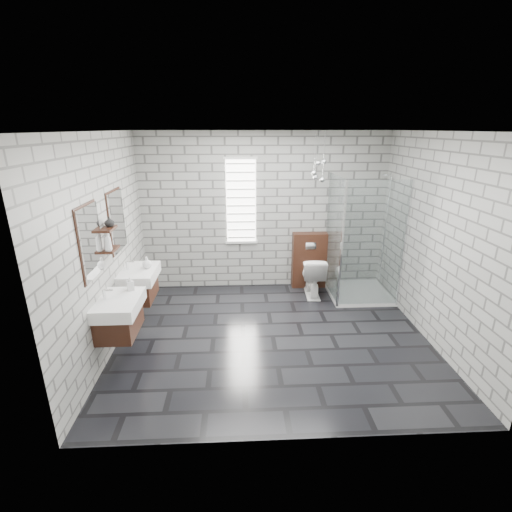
{
  "coord_description": "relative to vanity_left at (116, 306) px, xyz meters",
  "views": [
    {
      "loc": [
        -0.46,
        -4.47,
        2.74
      ],
      "look_at": [
        -0.22,
        0.35,
        1.06
      ],
      "focal_mm": 26.0,
      "sensor_mm": 36.0,
      "label": 1
    }
  ],
  "objects": [
    {
      "name": "floor",
      "position": [
        1.91,
        0.48,
        -0.77
      ],
      "size": [
        4.2,
        3.6,
        0.02
      ],
      "primitive_type": "cube",
      "color": "black",
      "rests_on": "ground"
    },
    {
      "name": "ceiling",
      "position": [
        1.91,
        0.48,
        1.95
      ],
      "size": [
        4.2,
        3.6,
        0.02
      ],
      "primitive_type": "cube",
      "color": "white",
      "rests_on": "wall_back"
    },
    {
      "name": "wall_back",
      "position": [
        1.91,
        2.29,
        0.59
      ],
      "size": [
        4.2,
        0.02,
        2.7
      ],
      "primitive_type": "cube",
      "color": "#9C9C97",
      "rests_on": "floor"
    },
    {
      "name": "wall_front",
      "position": [
        1.91,
        -1.33,
        0.59
      ],
      "size": [
        4.2,
        0.02,
        2.7
      ],
      "primitive_type": "cube",
      "color": "#9C9C97",
      "rests_on": "floor"
    },
    {
      "name": "wall_left",
      "position": [
        -0.2,
        0.48,
        0.59
      ],
      "size": [
        0.02,
        3.6,
        2.7
      ],
      "primitive_type": "cube",
      "color": "#9C9C97",
      "rests_on": "floor"
    },
    {
      "name": "wall_right",
      "position": [
        4.02,
        0.48,
        0.59
      ],
      "size": [
        0.02,
        3.6,
        2.7
      ],
      "primitive_type": "cube",
      "color": "#9C9C97",
      "rests_on": "floor"
    },
    {
      "name": "vanity_left",
      "position": [
        0.0,
        0.0,
        0.0
      ],
      "size": [
        0.47,
        0.7,
        1.57
      ],
      "color": "#381C11",
      "rests_on": "wall_left"
    },
    {
      "name": "vanity_right",
      "position": [
        0.0,
        0.96,
        0.0
      ],
      "size": [
        0.47,
        0.7,
        1.57
      ],
      "color": "#381C11",
      "rests_on": "wall_left"
    },
    {
      "name": "shelf_lower",
      "position": [
        -0.12,
        0.43,
        0.56
      ],
      "size": [
        0.14,
        0.3,
        0.03
      ],
      "primitive_type": "cube",
      "color": "#381C11",
      "rests_on": "wall_left"
    },
    {
      "name": "shelf_upper",
      "position": [
        -0.12,
        0.43,
        0.82
      ],
      "size": [
        0.14,
        0.3,
        0.03
      ],
      "primitive_type": "cube",
      "color": "#381C11",
      "rests_on": "wall_left"
    },
    {
      "name": "window",
      "position": [
        1.51,
        2.26,
        0.79
      ],
      "size": [
        0.56,
        0.05,
        1.48
      ],
      "color": "white",
      "rests_on": "wall_back"
    },
    {
      "name": "cistern_panel",
      "position": [
        2.71,
        2.18,
        -0.26
      ],
      "size": [
        0.6,
        0.2,
        1.0
      ],
      "primitive_type": "cube",
      "color": "#381C11",
      "rests_on": "floor"
    },
    {
      "name": "flush_plate",
      "position": [
        2.71,
        2.08,
        0.04
      ],
      "size": [
        0.18,
        0.01,
        0.12
      ],
      "primitive_type": "cube",
      "color": "silver",
      "rests_on": "cistern_panel"
    },
    {
      "name": "shower_enclosure",
      "position": [
        3.41,
        1.66,
        -0.25
      ],
      "size": [
        1.0,
        1.0,
        2.03
      ],
      "color": "white",
      "rests_on": "floor"
    },
    {
      "name": "pendant_cluster",
      "position": [
        2.72,
        1.84,
        1.35
      ],
      "size": [
        0.26,
        0.24,
        0.78
      ],
      "color": "silver",
      "rests_on": "ceiling"
    },
    {
      "name": "toilet",
      "position": [
        2.71,
        1.82,
        -0.41
      ],
      "size": [
        0.42,
        0.7,
        0.69
      ],
      "primitive_type": "imported",
      "rotation": [
        0.0,
        0.0,
        3.09
      ],
      "color": "white",
      "rests_on": "floor"
    },
    {
      "name": "soap_bottle_a",
      "position": [
        0.12,
        0.25,
        0.18
      ],
      "size": [
        0.1,
        0.11,
        0.18
      ],
      "primitive_type": "imported",
      "rotation": [
        0.0,
        0.0,
        0.4
      ],
      "color": "#B2B2B2",
      "rests_on": "vanity_left"
    },
    {
      "name": "soap_bottle_b",
      "position": [
        0.15,
        1.0,
        0.18
      ],
      "size": [
        0.15,
        0.15,
        0.17
      ],
      "primitive_type": "imported",
      "rotation": [
        0.0,
        0.0,
        0.12
      ],
      "color": "#B2B2B2",
      "rests_on": "vanity_right"
    },
    {
      "name": "soap_bottle_c",
      "position": [
        -0.11,
        0.33,
        0.7
      ],
      "size": [
        0.11,
        0.11,
        0.24
      ],
      "primitive_type": "imported",
      "rotation": [
        0.0,
        0.0,
        0.26
      ],
      "color": "#B2B2B2",
      "rests_on": "shelf_lower"
    },
    {
      "name": "vase",
      "position": [
        -0.11,
        0.48,
        0.9
      ],
      "size": [
        0.16,
        0.16,
        0.12
      ],
      "primitive_type": "imported",
      "rotation": [
        0.0,
        0.0,
        0.43
      ],
      "color": "#B2B2B2",
      "rests_on": "shelf_upper"
    }
  ]
}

